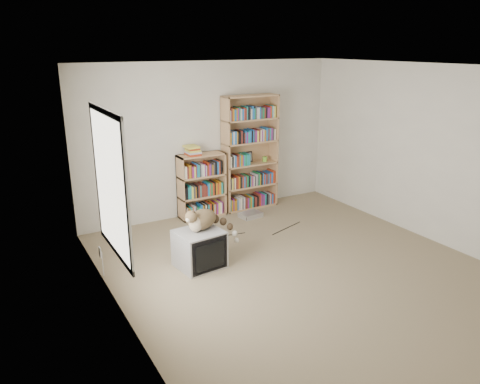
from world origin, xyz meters
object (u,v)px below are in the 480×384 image
crt_tv (199,249)px  cat (207,221)px  bookcase_short (201,188)px  dvd_player (251,215)px  bookcase_tall (249,156)px

crt_tv → cat: cat is taller
bookcase_short → dvd_player: (0.67, -0.46, -0.45)m
cat → dvd_player: 1.86m
bookcase_short → dvd_player: bearing=-34.5°
dvd_player → bookcase_tall: bearing=54.8°
bookcase_tall → bookcase_short: bearing=-179.9°
crt_tv → bookcase_tall: (1.74, 1.68, 0.68)m
crt_tv → bookcase_short: size_ratio=0.58×
cat → bookcase_short: (0.68, 1.63, -0.09)m
crt_tv → dvd_player: bearing=32.4°
cat → bookcase_tall: bookcase_tall is taller
crt_tv → cat: 0.37m
crt_tv → bookcase_tall: bearing=37.3°
cat → bookcase_tall: size_ratio=0.39×
bookcase_tall → bookcase_short: 1.02m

